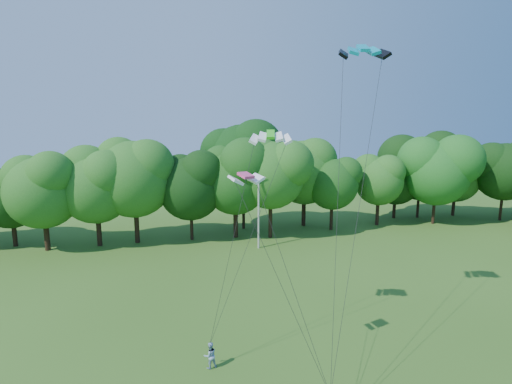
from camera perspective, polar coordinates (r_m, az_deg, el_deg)
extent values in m
cylinder|color=#B0B1A8|center=(43.23, 0.37, -2.92)|extent=(0.20, 0.20, 8.03)
cube|color=#B0B1A8|center=(42.54, 0.38, 2.09)|extent=(1.59, 0.39, 0.08)
imported|color=#97B2D2|center=(24.36, -6.57, -22.17)|extent=(0.85, 0.73, 1.52)
cube|color=#0594AE|center=(25.90, 15.05, 19.24)|extent=(3.11, 1.89, 0.65)
cube|color=#2ECB1E|center=(23.57, 2.10, 8.22)|extent=(2.55, 1.61, 0.55)
cube|color=#E33F7B|center=(19.54, -1.47, 2.40)|extent=(1.88, 1.34, 0.27)
cylinder|color=black|center=(51.56, -1.79, -2.40)|extent=(0.47, 0.47, 5.23)
ellipsoid|color=#0E330E|center=(50.52, -1.83, 5.26)|extent=(10.46, 10.46, 11.41)
cylinder|color=black|center=(59.13, 24.08, -1.94)|extent=(0.49, 0.49, 4.67)
ellipsoid|color=#1C591B|center=(58.26, 24.51, 3.99)|extent=(9.34, 9.34, 10.19)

